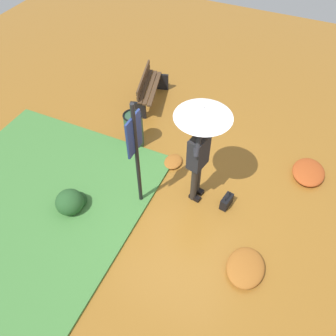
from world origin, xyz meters
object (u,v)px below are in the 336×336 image
object	(u,v)px
handbag	(227,201)
park_bench	(149,89)
info_sign_post	(135,146)
person_with_umbrella	(201,133)
trash_bin	(134,130)

from	to	relation	value
handbag	park_bench	size ratio (longest dim) A/B	0.26
info_sign_post	handbag	size ratio (longest dim) A/B	6.22
park_bench	person_with_umbrella	bearing A→B (deg)	-136.06
info_sign_post	trash_bin	xyz separation A→B (m)	(1.33, 0.83, -1.03)
park_bench	trash_bin	distance (m)	1.54
handbag	park_bench	xyz separation A→B (m)	(2.26, 2.75, 0.28)
info_sign_post	park_bench	distance (m)	3.24
trash_bin	person_with_umbrella	bearing A→B (deg)	-112.16
handbag	info_sign_post	bearing A→B (deg)	109.98
info_sign_post	handbag	bearing A→B (deg)	-70.02
trash_bin	handbag	bearing A→B (deg)	-108.09
person_with_umbrella	park_bench	world-z (taller)	person_with_umbrella
person_with_umbrella	park_bench	bearing A→B (deg)	43.94
person_with_umbrella	trash_bin	xyz separation A→B (m)	(0.70, 1.71, -1.13)
person_with_umbrella	info_sign_post	world-z (taller)	info_sign_post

